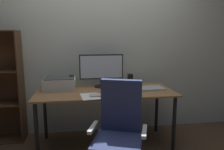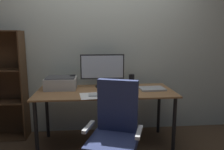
{
  "view_description": "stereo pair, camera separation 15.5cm",
  "coord_description": "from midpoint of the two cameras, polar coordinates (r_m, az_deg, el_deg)",
  "views": [
    {
      "loc": [
        -0.31,
        -2.66,
        1.43
      ],
      "look_at": [
        0.08,
        -0.02,
        0.95
      ],
      "focal_mm": 34.65,
      "sensor_mm": 36.0,
      "label": 1
    },
    {
      "loc": [
        -0.16,
        -2.68,
        1.43
      ],
      "look_at": [
        0.08,
        -0.02,
        0.95
      ],
      "focal_mm": 34.65,
      "sensor_mm": 36.0,
      "label": 2
    }
  ],
  "objects": [
    {
      "name": "mouse",
      "position": [
        2.59,
        0.34,
        -4.78
      ],
      "size": [
        0.08,
        0.11,
        0.03
      ],
      "primitive_type": "cube",
      "rotation": [
        0.0,
        0.0,
        0.22
      ],
      "color": "black",
      "rests_on": "desk"
    },
    {
      "name": "monitor",
      "position": [
        2.93,
        -4.33,
        1.75
      ],
      "size": [
        0.59,
        0.2,
        0.45
      ],
      "color": "black",
      "rests_on": "desk"
    },
    {
      "name": "coffee_mug",
      "position": [
        2.78,
        -2.17,
        -2.93
      ],
      "size": [
        0.1,
        0.08,
        0.11
      ],
      "color": "white",
      "rests_on": "desk"
    },
    {
      "name": "ground_plane",
      "position": [
        3.03,
        -3.23,
        -17.84
      ],
      "size": [
        12.0,
        12.0,
        0.0
      ],
      "primitive_type": "plane",
      "color": "#4C3826"
    },
    {
      "name": "office_chair",
      "position": [
        2.15,
        -0.3,
        -16.49
      ],
      "size": [
        0.58,
        0.58,
        1.01
      ],
      "rotation": [
        0.0,
        0.0,
        -0.34
      ],
      "color": "#B7BABC",
      "rests_on": "ground"
    },
    {
      "name": "keyboard",
      "position": [
        2.54,
        -4.42,
        -5.27
      ],
      "size": [
        0.29,
        0.12,
        0.02
      ],
      "primitive_type": "cube",
      "rotation": [
        0.0,
        0.0,
        0.03
      ],
      "color": "#B7BABC",
      "rests_on": "desk"
    },
    {
      "name": "speaker_left",
      "position": [
        2.95,
        -12.08,
        -1.77
      ],
      "size": [
        0.06,
        0.07,
        0.17
      ],
      "primitive_type": "cube",
      "color": "black",
      "rests_on": "desk"
    },
    {
      "name": "printer",
      "position": [
        2.92,
        -15.08,
        -2.14
      ],
      "size": [
        0.4,
        0.34,
        0.16
      ],
      "color": "silver",
      "rests_on": "desk"
    },
    {
      "name": "back_wall",
      "position": [
        3.21,
        -4.36,
        7.93
      ],
      "size": [
        6.4,
        0.1,
        2.6
      ],
      "primitive_type": "cube",
      "color": "beige",
      "rests_on": "ground"
    },
    {
      "name": "paper_sheet",
      "position": [
        2.53,
        -7.49,
        -5.59
      ],
      "size": [
        0.24,
        0.32,
        0.0
      ],
      "primitive_type": "cube",
      "rotation": [
        0.0,
        0.0,
        0.12
      ],
      "color": "white",
      "rests_on": "desk"
    },
    {
      "name": "speaker_right",
      "position": [
        3.01,
        3.37,
        -1.34
      ],
      "size": [
        0.06,
        0.07,
        0.17
      ],
      "primitive_type": "cube",
      "color": "black",
      "rests_on": "desk"
    },
    {
      "name": "laptop",
      "position": [
        2.88,
        8.78,
        -3.45
      ],
      "size": [
        0.33,
        0.25,
        0.02
      ],
      "primitive_type": "cube",
      "rotation": [
        0.0,
        0.0,
        0.06
      ],
      "color": "#B7BABC",
      "rests_on": "desk"
    },
    {
      "name": "desk",
      "position": [
        2.79,
        -3.37,
        -5.71
      ],
      "size": [
        1.74,
        0.73,
        0.74
      ],
      "color": "olive",
      "rests_on": "ground"
    }
  ]
}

